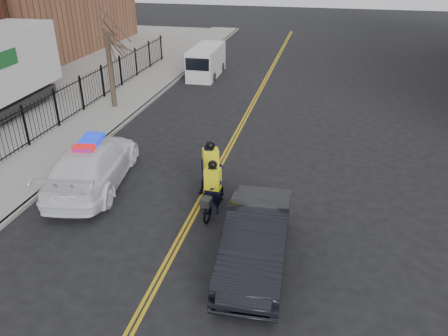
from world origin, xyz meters
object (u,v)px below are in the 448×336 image
cargo_van (206,62)px  cyclist_far (211,174)px  police_cruiser (93,164)px  dark_sedan (256,239)px  cyclist_near (213,195)px

cargo_van → cyclist_far: size_ratio=2.24×
police_cruiser → cyclist_far: cyclist_far is taller
dark_sedan → cyclist_near: 3.03m
cargo_van → police_cruiser: bearing=-91.2°
dark_sedan → cyclist_near: (-1.88, 2.37, -0.13)m
cargo_van → cyclist_near: size_ratio=2.35×
dark_sedan → cyclist_far: size_ratio=2.29×
police_cruiser → cyclist_near: bearing=160.1°
dark_sedan → cyclist_far: bearing=119.8°
police_cruiser → cargo_van: 16.47m
cyclist_far → cargo_van: bearing=81.6°
dark_sedan → cyclist_far: cyclist_far is taller
cyclist_near → police_cruiser: bearing=173.4°
cyclist_near → cargo_van: bearing=109.8°
cyclist_near → cyclist_far: size_ratio=0.95×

